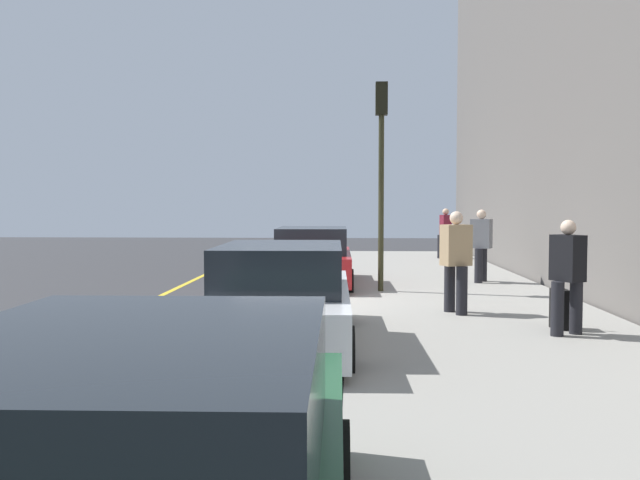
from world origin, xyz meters
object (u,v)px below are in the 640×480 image
Objects in this scene: parked_car_red at (313,259)px; pedestrian_tan_coat at (456,259)px; traffic_light_pole at (381,151)px; pedestrian_grey_coat at (481,244)px; pedestrian_black_coat at (567,274)px; rolling_suitcase at (560,309)px; parked_car_white at (282,299)px; pedestrian_burgundy_coat at (446,232)px.

parked_car_red is 2.44× the size of pedestrian_tan_coat.
traffic_light_pole reaches higher than parked_car_red.
traffic_light_pole reaches higher than pedestrian_grey_coat.
pedestrian_grey_coat reaches higher than pedestrian_black_coat.
rolling_suitcase is (0.48, -0.04, -0.59)m from pedestrian_black_coat.
pedestrian_grey_coat is 6.28m from rolling_suitcase.
pedestrian_tan_coat reaches higher than pedestrian_black_coat.
rolling_suitcase is at bearing -150.25° from traffic_light_pole.
parked_car_red is 3.15m from traffic_light_pole.
parked_car_white is at bearing 100.54° from pedestrian_black_coat.
pedestrian_black_coat is at bearing -145.35° from pedestrian_tan_coat.
traffic_light_pole is (3.00, 1.17, 2.11)m from pedestrian_tan_coat.
pedestrian_grey_coat is 6.72m from pedestrian_black_coat.
parked_car_red is 2.46× the size of pedestrian_burgundy_coat.
pedestrian_black_coat is at bearing -153.11° from traffic_light_pole.
rolling_suitcase is at bearing 179.28° from pedestrian_burgundy_coat.
pedestrian_tan_coat reaches higher than pedestrian_burgundy_coat.
parked_car_red is at bearing 33.67° from pedestrian_black_coat.
parked_car_white is 6.85m from parked_car_red.
pedestrian_tan_coat reaches higher than pedestrian_grey_coat.
traffic_light_pole reaches higher than pedestrian_burgundy_coat.
traffic_light_pole is at bearing 29.75° from rolling_suitcase.
pedestrian_tan_coat is 0.39× the size of traffic_light_pole.
parked_car_white is 3.85m from pedestrian_tan_coat.
pedestrian_tan_coat is 12.37m from pedestrian_burgundy_coat.
parked_car_red reaches higher than rolling_suitcase.
pedestrian_grey_coat is at bearing -0.01° from rolling_suitcase.
pedestrian_tan_coat is at bearing -46.12° from parked_car_white.
parked_car_white is at bearing 164.30° from traffic_light_pole.
pedestrian_grey_coat is (7.48, -4.12, 0.34)m from parked_car_white.
pedestrian_black_coat is 14.17m from pedestrian_burgundy_coat.
pedestrian_burgundy_coat reaches higher than pedestrian_black_coat.
pedestrian_tan_coat is 2.07m from rolling_suitcase.
pedestrian_black_coat is at bearing 179.12° from pedestrian_burgundy_coat.
traffic_light_pole reaches higher than rolling_suitcase.
pedestrian_black_coat is (-6.09, -4.06, 0.29)m from parked_car_red.
rolling_suitcase is at bearing 179.99° from pedestrian_grey_coat.
pedestrian_grey_coat is at bearing -0.38° from pedestrian_black_coat.
pedestrian_grey_coat is 1.06× the size of pedestrian_black_coat.
pedestrian_tan_coat reaches higher than rolling_suitcase.
pedestrian_burgundy_coat is 1.83× the size of rolling_suitcase.
pedestrian_burgundy_coat is at bearing -0.88° from pedestrian_black_coat.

